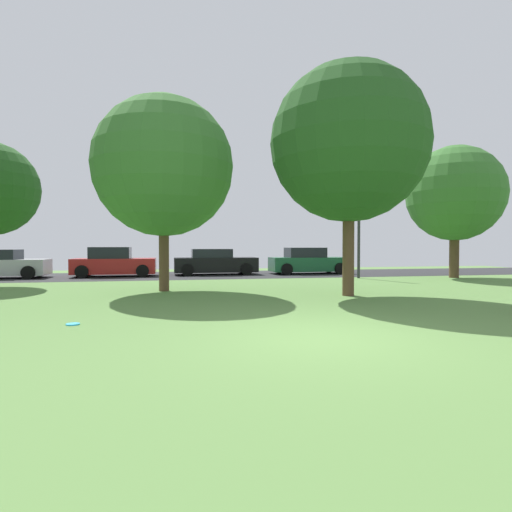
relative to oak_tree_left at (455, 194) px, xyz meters
name	(u,v)px	position (x,y,z in m)	size (l,w,h in m)	color
ground_plane	(321,337)	(-11.37, -11.53, -4.20)	(44.00, 44.00, 0.00)	#5B8442
road_strip	(218,275)	(-11.37, 4.47, -4.19)	(44.00, 6.40, 0.01)	#28282B
oak_tree_left	(455,194)	(0.00, 0.00, 0.00)	(4.72, 4.72, 6.57)	brown
birch_tree_lone	(163,167)	(-14.15, -3.33, 0.18)	(4.91, 4.91, 6.84)	brown
maple_tree_far	(349,144)	(-8.34, -5.92, 0.65)	(5.01, 5.01, 7.37)	brown
frisbee_disc	(73,324)	(-15.87, -9.42, -4.18)	(0.27, 0.27, 0.03)	#2DB2E0
parked_car_silver	(0,265)	(-22.11, 4.16, -3.54)	(4.26, 1.94, 1.41)	#B7B7BC
parked_car_red	(114,263)	(-16.80, 4.39, -3.50)	(4.15, 2.00, 1.53)	#B21E1E
parked_car_black	(215,263)	(-11.49, 4.75, -3.53)	(4.54, 2.04, 1.42)	black
parked_car_green	(308,262)	(-6.18, 4.37, -3.51)	(4.42, 1.92, 1.49)	#195633
street_lamp_post	(359,233)	(-4.82, 0.67, -1.95)	(0.14, 0.14, 4.50)	#2D2D33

